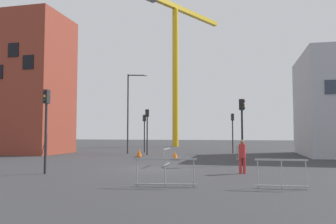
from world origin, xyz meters
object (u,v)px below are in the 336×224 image
object	(u,v)px
construction_crane	(177,51)
traffic_light_corner	(242,121)
traffic_light_verge	(147,124)
pedestrian_walking	(242,154)
traffic_cone_striped	(139,153)
traffic_light_far	(144,127)
traffic_light_island	(46,117)
streetlamp_tall	(130,107)
traffic_light_near	(233,127)
traffic_cone_on_verge	(175,156)

from	to	relation	value
construction_crane	traffic_light_corner	distance (m)	32.15
traffic_light_verge	pedestrian_walking	world-z (taller)	traffic_light_verge
pedestrian_walking	traffic_cone_striped	xyz separation A→B (m)	(-8.57, 9.92, -0.66)
traffic_light_far	construction_crane	bearing A→B (deg)	89.02
traffic_light_island	traffic_light_far	bearing A→B (deg)	91.38
streetlamp_tall	traffic_light_island	world-z (taller)	streetlamp_tall
traffic_light_island	traffic_cone_striped	bearing A→B (deg)	85.09
traffic_light_corner	pedestrian_walking	size ratio (longest dim) A/B	2.49
traffic_light_corner	traffic_light_near	distance (m)	12.58
traffic_light_far	traffic_cone_on_verge	distance (m)	10.25
construction_crane	traffic_light_near	distance (m)	21.64
pedestrian_walking	traffic_cone_striped	distance (m)	13.12
traffic_light_corner	traffic_cone_striped	distance (m)	10.49
traffic_light_verge	traffic_cone_on_verge	world-z (taller)	traffic_light_verge
traffic_cone_striped	traffic_light_island	bearing A→B (deg)	-94.91
traffic_light_far	traffic_cone_on_verge	world-z (taller)	traffic_light_far
construction_crane	traffic_cone_on_verge	size ratio (longest dim) A/B	33.66
traffic_light_near	traffic_cone_striped	bearing A→B (deg)	-137.19
traffic_cone_on_verge	traffic_cone_striped	bearing A→B (deg)	148.45
traffic_light_corner	pedestrian_walking	world-z (taller)	traffic_light_corner
pedestrian_walking	traffic_light_near	bearing A→B (deg)	93.30
traffic_light_far	pedestrian_walking	distance (m)	19.26
pedestrian_walking	construction_crane	bearing A→B (deg)	106.69
traffic_light_verge	traffic_cone_striped	bearing A→B (deg)	-87.12
pedestrian_walking	traffic_light_verge	bearing A→B (deg)	124.28
construction_crane	traffic_light_near	world-z (taller)	construction_crane
construction_crane	traffic_light_far	bearing A→B (deg)	-90.98
construction_crane	pedestrian_walking	distance (m)	36.72
traffic_light_verge	traffic_light_far	size ratio (longest dim) A/B	1.07
construction_crane	traffic_light_far	xyz separation A→B (m)	(-0.28, -16.26, -12.11)
traffic_light_verge	traffic_light_corner	xyz separation A→B (m)	(8.72, -8.37, -0.04)
traffic_light_corner	traffic_light_far	xyz separation A→B (m)	(-10.06, 11.93, -0.13)
traffic_light_near	traffic_light_island	bearing A→B (deg)	-114.25
traffic_light_verge	traffic_light_corner	world-z (taller)	traffic_light_verge
streetlamp_tall	traffic_light_far	size ratio (longest dim) A/B	1.99
construction_crane	traffic_light_island	world-z (taller)	construction_crane
construction_crane	traffic_cone_on_verge	bearing A→B (deg)	-79.15
traffic_light_near	traffic_light_far	bearing A→B (deg)	-176.17
streetlamp_tall	pedestrian_walking	bearing A→B (deg)	-52.35
traffic_light_far	pedestrian_walking	xyz separation A→B (m)	(10.05, -16.34, -1.69)
traffic_cone_striped	traffic_cone_on_verge	distance (m)	4.18
construction_crane	traffic_light_corner	world-z (taller)	construction_crane
traffic_light_corner	traffic_light_near	world-z (taller)	traffic_light_corner
traffic_light_verge	traffic_light_near	bearing A→B (deg)	28.34
pedestrian_walking	traffic_light_far	bearing A→B (deg)	121.60
traffic_light_verge	traffic_cone_striped	size ratio (longest dim) A/B	6.38
traffic_light_far	traffic_cone_striped	world-z (taller)	traffic_light_far
traffic_light_verge	traffic_cone_striped	xyz separation A→B (m)	(0.14, -2.86, -2.53)
streetlamp_tall	construction_crane	bearing A→B (deg)	86.76
streetlamp_tall	traffic_cone_on_verge	size ratio (longest dim) A/B	11.98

